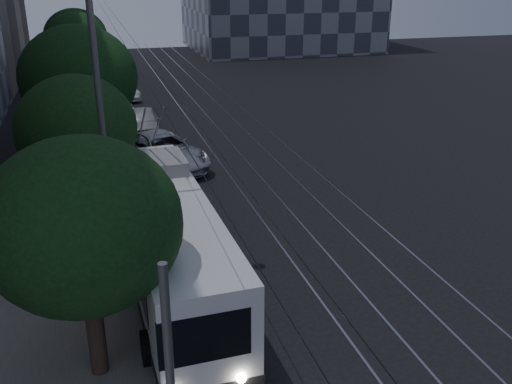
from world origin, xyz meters
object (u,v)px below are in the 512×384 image
object	(u,v)px
car_white_b	(117,104)
car_white_d	(113,88)
trolleybus	(168,240)
car_white_a	(144,121)
pickup_silver	(162,151)
car_white_c	(121,91)
streetlamp_far	(97,24)
streetlamp_near	(114,99)

from	to	relation	value
car_white_b	car_white_d	world-z (taller)	car_white_b
trolleybus	car_white_a	xyz separation A→B (m)	(1.12, 19.12, -0.88)
pickup_silver	car_white_c	size ratio (longest dim) A/B	1.46
car_white_c	pickup_silver	bearing A→B (deg)	-106.02
pickup_silver	car_white_c	world-z (taller)	pickup_silver
pickup_silver	car_white_a	distance (m)	7.09
car_white_d	streetlamp_far	size ratio (longest dim) A/B	0.43
car_white_b	streetlamp_near	xyz separation A→B (m)	(-1.08, -23.84, 5.40)
car_white_c	car_white_b	bearing A→B (deg)	-115.85
pickup_silver	streetlamp_near	distance (m)	12.89
car_white_d	streetlamp_near	xyz separation A→B (m)	(-1.08, -29.77, 5.41)
car_white_b	car_white_d	bearing A→B (deg)	89.59
car_white_b	streetlamp_far	distance (m)	5.58
car_white_c	car_white_d	xyz separation A→B (m)	(-0.59, 0.93, 0.04)
car_white_d	streetlamp_far	distance (m)	7.30
trolleybus	car_white_c	distance (m)	29.44
car_white_d	streetlamp_far	xyz separation A→B (m)	(-0.87, -4.83, 5.41)
pickup_silver	car_white_d	world-z (taller)	pickup_silver
car_white_d	streetlamp_far	bearing A→B (deg)	-76.68
trolleybus	car_white_c	world-z (taller)	trolleybus
car_white_c	streetlamp_far	bearing A→B (deg)	-129.59
trolleybus	car_white_d	distance (m)	30.37
car_white_a	car_white_c	xyz separation A→B (m)	(-0.74, 10.30, -0.05)
trolleybus	pickup_silver	size ratio (longest dim) A/B	1.89
trolleybus	car_white_b	distance (m)	24.44
car_white_a	car_white_c	world-z (taller)	car_white_a
streetlamp_far	car_white_c	bearing A→B (deg)	69.58
trolleybus	car_white_d	size ratio (longest dim) A/B	2.73
car_white_b	streetlamp_near	bearing A→B (deg)	-93.01
car_white_b	streetlamp_near	size ratio (longest dim) A/B	0.51
trolleybus	car_white_a	world-z (taller)	trolleybus
trolleybus	streetlamp_far	distance (m)	25.94
pickup_silver	car_white_a	xyz separation A→B (m)	(-0.22, 7.08, -0.12)
car_white_b	pickup_silver	bearing A→B (deg)	-83.31
car_white_a	car_white_c	bearing A→B (deg)	97.68
trolleybus	pickup_silver	bearing A→B (deg)	81.95
car_white_a	car_white_d	xyz separation A→B (m)	(-1.32, 11.24, -0.02)
car_white_a	streetlamp_near	bearing A→B (deg)	-93.81
trolleybus	car_white_c	size ratio (longest dim) A/B	2.77
pickup_silver	car_white_b	xyz separation A→B (m)	(-1.54, 12.38, -0.13)
trolleybus	car_white_d	bearing A→B (deg)	88.69
car_white_c	car_white_a	bearing A→B (deg)	-105.07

